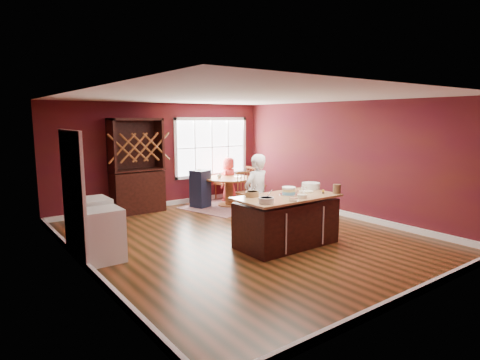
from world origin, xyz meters
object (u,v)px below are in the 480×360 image
object	(u,v)px
hutch	(137,166)
dryer	(91,225)
baker	(256,195)
chair_south	(247,192)
washer	(102,235)
chair_north	(224,181)
kitchen_island	(286,222)
layer_cake	(289,191)
seated_woman	(229,179)
dining_table	(229,186)
high_chair	(200,188)
toddler	(198,176)
chair_east	(256,184)

from	to	relation	value
hutch	dryer	xyz separation A→B (m)	(-1.81, -2.30, -0.69)
baker	chair_south	bearing A→B (deg)	-131.24
hutch	chair_south	bearing A→B (deg)	-34.19
baker	washer	size ratio (longest dim) A/B	1.86
hutch	chair_north	bearing A→B (deg)	2.52
kitchen_island	baker	world-z (taller)	baker
chair_north	dryer	bearing A→B (deg)	7.83
layer_cake	seated_woman	size ratio (longest dim) A/B	0.28
chair_north	washer	bearing A→B (deg)	13.82
kitchen_island	layer_cake	size ratio (longest dim) A/B	5.47
kitchen_island	baker	xyz separation A→B (m)	(-0.08, 0.78, 0.37)
dining_table	high_chair	bearing A→B (deg)	156.95
chair_south	baker	bearing A→B (deg)	-121.14
dryer	seated_woman	bearing A→B (deg)	25.26
dryer	dining_table	bearing A→B (deg)	21.39
dining_table	toddler	xyz separation A→B (m)	(-0.75, 0.35, 0.28)
chair_north	hutch	xyz separation A→B (m)	(-2.63, -0.12, 0.65)
baker	layer_cake	size ratio (longest dim) A/B	4.67
hutch	layer_cake	bearing A→B (deg)	-72.45
kitchen_island	high_chair	bearing A→B (deg)	84.16
baker	toddler	xyz separation A→B (m)	(0.42, 2.95, -0.00)
hutch	chair_east	bearing A→B (deg)	-13.78
hutch	washer	size ratio (longest dim) A/B	2.65
baker	chair_south	size ratio (longest dim) A/B	1.62
dryer	washer	bearing A→B (deg)	-90.00
chair_east	chair_south	xyz separation A→B (m)	(-0.89, -0.75, -0.01)
chair_south	toddler	bearing A→B (deg)	123.64
chair_east	seated_woman	world-z (taller)	seated_woman
dining_table	washer	distance (m)	4.64
hutch	toddler	bearing A→B (deg)	-13.44
seated_woman	dryer	bearing A→B (deg)	-0.88
high_chair	dryer	distance (m)	3.85
baker	chair_east	xyz separation A→B (m)	(2.03, 2.54, -0.31)
toddler	hutch	size ratio (longest dim) A/B	0.11
layer_cake	washer	size ratio (longest dim) A/B	0.40
dining_table	seated_woman	size ratio (longest dim) A/B	1.03
kitchen_island	washer	world-z (taller)	kitchen_island
hutch	dryer	size ratio (longest dim) A/B	2.48
layer_cake	baker	bearing A→B (deg)	104.75
dining_table	dryer	distance (m)	4.36
layer_cake	high_chair	xyz separation A→B (m)	(0.27, 3.62, -0.48)
chair_east	high_chair	size ratio (longest dim) A/B	1.00
toddler	baker	bearing A→B (deg)	-98.04
chair_east	dryer	size ratio (longest dim) A/B	1.09
chair_east	layer_cake	bearing A→B (deg)	146.39
kitchen_island	chair_south	world-z (taller)	chair_south
dining_table	baker	distance (m)	2.86
dining_table	baker	world-z (taller)	baker
dining_table	toddler	distance (m)	0.87
dining_table	dryer	bearing A→B (deg)	-158.61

